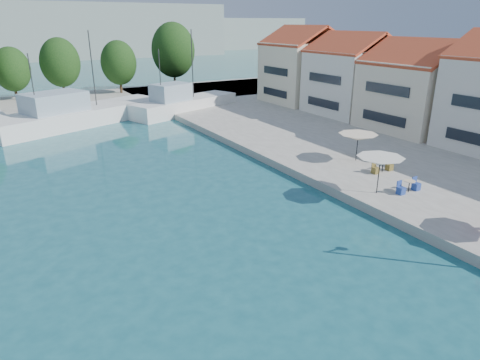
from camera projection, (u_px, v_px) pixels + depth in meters
quay_right at (424, 141)px, 39.54m from camera, size 32.00×92.00×0.60m
quay_far at (28, 107)px, 55.41m from camera, size 90.00×16.00×0.60m
hill_east at (131, 34)px, 167.64m from camera, size 140.00×40.00×12.00m
building_04 at (419, 84)px, 41.27m from camera, size 9.00×8.80×9.20m
building_05 at (352, 72)px, 48.48m from camera, size 8.40×8.80×9.70m
building_06 at (303, 64)px, 55.70m from camera, size 9.00×8.80×10.20m
trawler_03 at (78, 115)px, 46.66m from camera, size 20.20×12.01×10.20m
trawler_04 at (183, 105)px, 52.46m from camera, size 14.99×8.36×10.20m
tree_05 at (12, 69)px, 57.28m from camera, size 4.73×4.73×7.00m
tree_06 at (60, 63)px, 60.00m from camera, size 5.44×5.44×8.06m
tree_07 at (119, 63)px, 62.69m from camera, size 5.12×5.12×7.58m
tree_08 at (173, 50)px, 67.61m from camera, size 6.81×6.81×10.08m
umbrella_white at (380, 161)px, 25.94m from camera, size 2.90×2.90×2.35m
umbrella_cream at (358, 137)px, 32.29m from camera, size 2.97×2.97×2.09m
cafe_table_02 at (409, 188)px, 26.70m from camera, size 1.82×0.70×0.76m
cafe_table_03 at (382, 168)px, 30.29m from camera, size 1.82×0.70×0.76m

